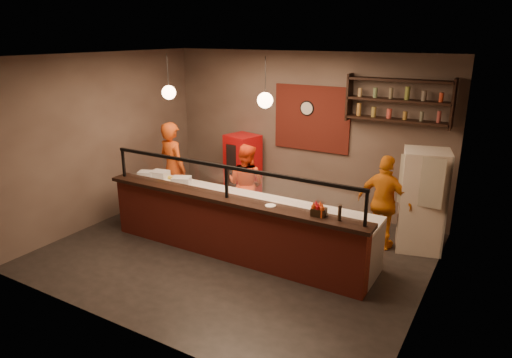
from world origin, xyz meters
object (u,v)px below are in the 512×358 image
Objects in this scene: red_cooler at (243,168)px; condiment_caddy at (319,212)px; cook_right at (385,203)px; fridge at (423,201)px; pizza_dough at (276,207)px; wall_clock at (307,108)px; cook_mid at (246,184)px; pepper_mill at (340,213)px; cook_left at (173,169)px.

condiment_caddy is (2.77, -2.41, 0.38)m from red_cooler.
fridge is (0.55, 0.29, 0.05)m from cook_right.
red_cooler reaches higher than pizza_dough.
fridge is at bearing -144.63° from cook_right.
wall_clock is 2.58m from cook_right.
cook_right is (2.57, 0.25, 0.03)m from cook_mid.
cook_right is 1.70m from pepper_mill.
wall_clock is at bearing -115.15° from cook_mid.
wall_clock is 0.18× the size of cook_right.
cook_left is 2.84m from pizza_dough.
cook_left is 4.73m from fridge.
cook_right is 1.74m from condiment_caddy.
red_cooler is at bearing 141.78° from pepper_mill.
cook_right reaches higher than pizza_dough.
red_cooler is at bearing 158.65° from fridge.
red_cooler is at bearing 138.97° from condiment_caddy.
cook_right reaches higher than pepper_mill.
cook_right is at bearing 72.73° from condiment_caddy.
condiment_caddy is at bearing -21.55° from pizza_dough.
wall_clock reaches higher than cook_left.
condiment_caddy is 0.92× the size of pepper_mill.
cook_left reaches higher than red_cooler.
red_cooler is (-0.71, 1.02, -0.05)m from cook_mid.
cook_right is 3.21× the size of pizza_dough.
condiment_caddy is at bearing -62.13° from wall_clock.
cook_mid reaches higher than red_cooler.
cook_mid is at bearing 149.37° from pepper_mill.
red_cooler is at bearing 132.76° from pizza_dough.
red_cooler is (-3.83, 0.48, -0.13)m from fridge.
fridge is 3.87m from red_cooler.
cook_right reaches higher than condiment_caddy.
pepper_mill is at bearing -24.12° from red_cooler.
pepper_mill is at bearing -57.39° from wall_clock.
pizza_dough is 1.25m from pepper_mill.
cook_mid is at bearing -41.08° from red_cooler.
red_cooler is at bearing -5.92° from cook_right.
cook_mid is (-0.62, -1.33, -1.32)m from wall_clock.
fridge is 8.52× the size of condiment_caddy.
wall_clock is 1.93m from red_cooler.
condiment_caddy is (1.44, -2.72, -0.98)m from wall_clock.
cook_mid is at bearing 175.68° from fridge.
cook_left is at bearing 176.13° from fridge.
pizza_dough is (-1.91, -1.59, 0.04)m from fridge.
cook_right is 0.95× the size of fridge.
red_cooler is 3.95m from pepper_mill.
cook_mid reaches higher than pepper_mill.
fridge is at bearing -17.60° from wall_clock.
cook_mid is 1.25m from red_cooler.
wall_clock is at bearing -21.73° from cook_right.
fridge is 2.49m from pizza_dough.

